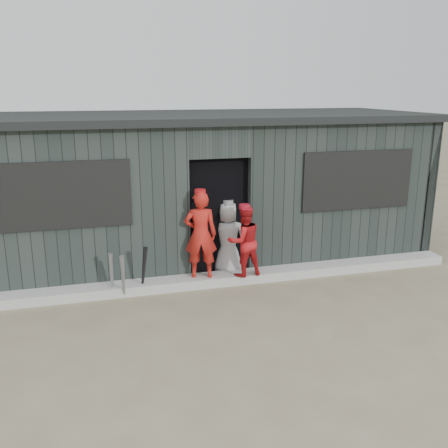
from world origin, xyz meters
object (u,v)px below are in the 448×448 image
object	(u,v)px
bat_left	(112,275)
bat_right	(144,270)
player_red_right	(244,241)
player_red_left	(201,235)
player_grey_back	(228,239)
dugout	(200,186)
bat_mid	(123,277)

from	to	relation	value
bat_left	bat_right	size ratio (longest dim) A/B	0.91
bat_left	player_red_right	distance (m)	2.11
player_red_left	player_grey_back	xyz separation A→B (m)	(0.54, 0.33, -0.21)
player_grey_back	dugout	bearing A→B (deg)	-70.39
player_red_left	dugout	bearing A→B (deg)	-89.98
bat_right	player_grey_back	world-z (taller)	player_grey_back
player_grey_back	bat_left	bearing A→B (deg)	26.16
bat_mid	bat_right	size ratio (longest dim) A/B	0.94
player_red_right	bat_mid	bearing A→B (deg)	-2.64
player_red_right	dugout	xyz separation A→B (m)	(-0.31, 1.79, 0.57)
bat_left	dugout	size ratio (longest dim) A/B	0.09
player_red_right	bat_left	bearing A→B (deg)	-6.76
bat_mid	player_grey_back	bearing A→B (deg)	18.70
player_red_right	player_grey_back	xyz separation A→B (m)	(-0.14, 0.44, -0.08)
player_red_right	bat_right	bearing A→B (deg)	-6.99
bat_mid	player_red_left	bearing A→B (deg)	12.52
bat_left	bat_mid	world-z (taller)	bat_mid
player_red_left	dugout	distance (m)	1.77
bat_left	dugout	world-z (taller)	dugout
bat_mid	player_red_left	world-z (taller)	player_red_left
bat_right	player_red_right	xyz separation A→B (m)	(1.60, 0.01, 0.33)
bat_mid	player_red_right	bearing A→B (deg)	4.77
bat_right	player_red_left	size ratio (longest dim) A/B	0.58
bat_mid	dugout	world-z (taller)	dugout
bat_left	player_grey_back	size ratio (longest dim) A/B	0.58
bat_left	bat_right	distance (m)	0.48
player_red_right	player_grey_back	world-z (taller)	player_red_right
bat_right	dugout	world-z (taller)	dugout
bat_left	player_red_left	distance (m)	1.48
dugout	player_red_right	bearing A→B (deg)	-80.25
player_grey_back	player_red_right	bearing A→B (deg)	120.69
bat_left	dugout	bearing A→B (deg)	45.71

